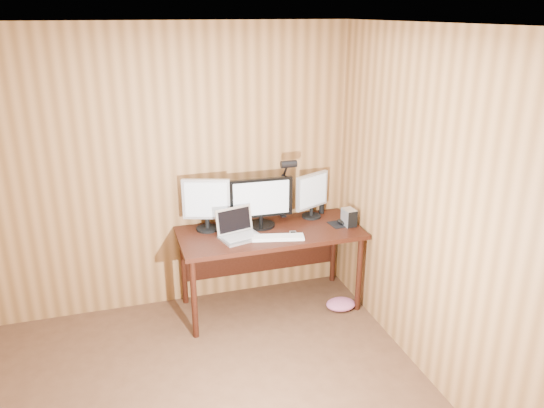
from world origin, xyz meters
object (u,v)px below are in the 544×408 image
keyboard (278,237)px  desk (268,240)px  monitor_center (261,202)px  mouse (342,222)px  speaker (322,207)px  hard_drive (349,217)px  monitor_right (312,194)px  desk_lamp (286,180)px  phone (293,234)px  laptop (238,230)px  monitor_left (206,203)px

keyboard → desk: bearing=106.3°
monitor_center → mouse: size_ratio=5.04×
speaker → hard_drive: bearing=-71.9°
monitor_right → mouse: size_ratio=3.73×
monitor_center → desk_lamp: bearing=20.5°
keyboard → speaker: (0.58, 0.45, 0.05)m
monitor_center → phone: (0.21, -0.27, -0.22)m
desk → monitor_right: 0.60m
monitor_right → laptop: bearing=172.8°
speaker → desk_lamp: 0.50m
desk → phone: bearing=-51.2°
hard_drive → speaker: hard_drive is taller
laptop → desk_lamp: (0.52, 0.26, 0.32)m
monitor_center → mouse: bearing=-11.2°
keyboard → mouse: 0.67m
desk → phone: 0.30m
keyboard → desk_lamp: size_ratio=0.75×
mouse → hard_drive: bearing=-41.3°
monitor_right → desk: bearing=171.2°
laptop → monitor_left: bearing=119.9°
desk → monitor_left: size_ratio=3.44×
monitor_center → mouse: (0.71, -0.17, -0.21)m
laptop → hard_drive: (1.01, -0.05, 0.02)m
monitor_right → hard_drive: size_ratio=2.76×
monitor_left → keyboard: (0.54, -0.36, -0.24)m
keyboard → hard_drive: hard_drive is taller
monitor_right → desk_lamp: size_ratio=0.68×
monitor_center → monitor_right: 0.51m
hard_drive → monitor_right: bearing=126.4°
speaker → monitor_right: bearing=-150.7°
keyboard → speaker: 0.74m
speaker → mouse: bearing=-77.3°
desk → speaker: size_ratio=13.80×
desk → monitor_left: bearing=167.3°
keyboard → desk_lamp: bearing=75.8°
monitor_right → desk_lamp: desk_lamp is taller
monitor_center → hard_drive: 0.81m
monitor_left → desk_lamp: desk_lamp is taller
monitor_right → keyboard: 0.63m
desk_lamp → hard_drive: bearing=-19.7°
desk → monitor_center: bearing=126.3°
hard_drive → monitor_center: bearing=159.4°
laptop → mouse: 0.97m
keyboard → phone: (0.15, 0.04, -0.00)m
monitor_left → keyboard: 0.69m
desk → desk_lamp: desk_lamp is taller
monitor_left → monitor_right: (0.99, 0.01, -0.02)m
desk_lamp → monitor_right: bearing=7.7°
laptop → keyboard: laptop is taller
monitor_right → hard_drive: 0.41m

